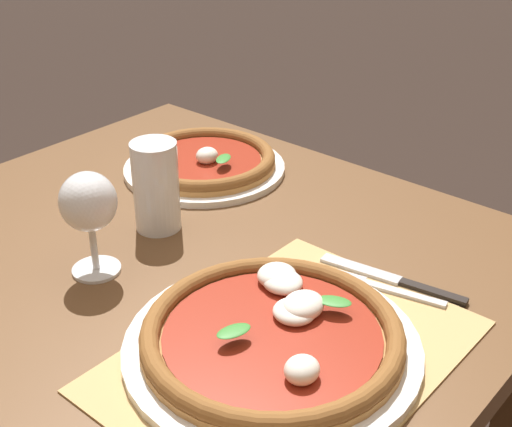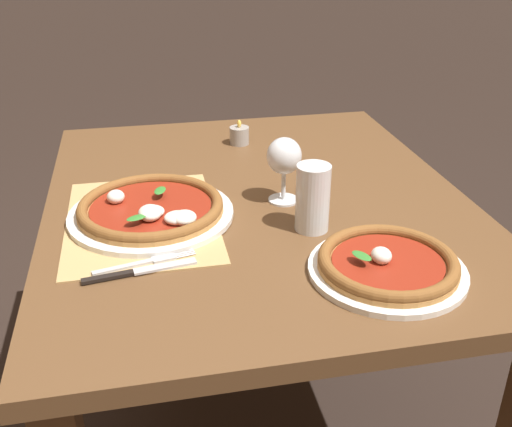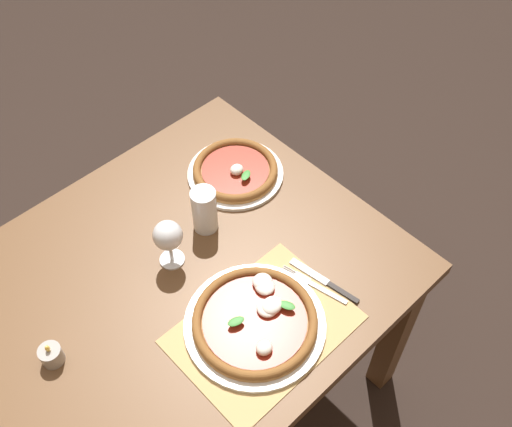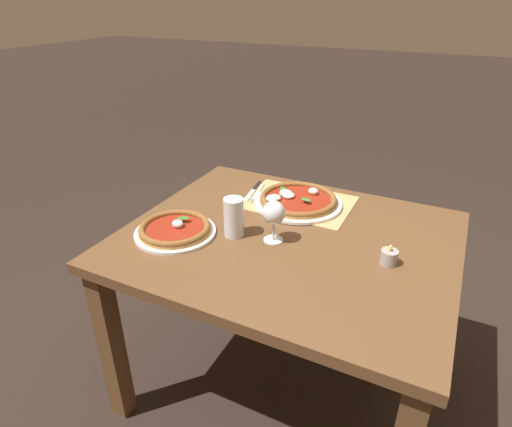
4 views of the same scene
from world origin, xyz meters
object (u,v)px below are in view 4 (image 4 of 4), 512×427
object	(u,v)px
fork	(258,193)
knife	(253,191)
pint_glass	(234,218)
votive_candle	(389,258)
pizza_near	(297,200)
pizza_far	(175,229)
wine_glass	(274,214)

from	to	relation	value
fork	knife	size ratio (longest dim) A/B	0.92
pint_glass	votive_candle	size ratio (longest dim) A/B	2.01
pizza_near	pizza_far	world-z (taller)	pizza_near
pizza_far	knife	size ratio (longest dim) A/B	1.38
pizza_far	pint_glass	distance (m)	0.22
pint_glass	votive_candle	distance (m)	0.55
pint_glass	knife	size ratio (longest dim) A/B	0.67
pint_glass	fork	world-z (taller)	pint_glass
pizza_far	knife	world-z (taller)	pizza_far
pizza_near	pizza_far	distance (m)	0.52
pizza_far	votive_candle	distance (m)	0.75
wine_glass	pint_glass	world-z (taller)	wine_glass
knife	pint_glass	bearing A→B (deg)	106.25
pint_glass	wine_glass	bearing A→B (deg)	-169.81
pizza_far	pint_glass	bearing A→B (deg)	-155.52
pizza_near	fork	bearing A→B (deg)	-6.25
wine_glass	pizza_far	bearing A→B (deg)	18.69
pizza_far	pint_glass	xyz separation A→B (m)	(-0.20, -0.09, 0.05)
pint_glass	fork	distance (m)	0.37
pizza_near	wine_glass	distance (m)	0.32
pizza_far	fork	size ratio (longest dim) A/B	1.49
votive_candle	fork	bearing A→B (deg)	-25.38
pint_glass	pizza_far	bearing A→B (deg)	24.48
pizza_near	votive_candle	bearing A→B (deg)	147.37
pizza_far	knife	distance (m)	0.46
wine_glass	votive_candle	bearing A→B (deg)	-175.18
pizza_near	pizza_far	size ratio (longest dim) A/B	1.22
pizza_near	pint_glass	xyz separation A→B (m)	(0.12, 0.33, 0.05)
pizza_near	votive_candle	distance (m)	0.50
pint_glass	votive_candle	xyz separation A→B (m)	(-0.54, -0.06, -0.05)
votive_candle	knife	bearing A→B (deg)	-25.13
knife	votive_candle	size ratio (longest dim) A/B	2.99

